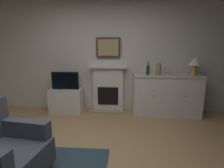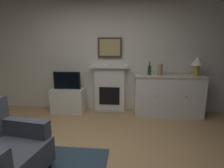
% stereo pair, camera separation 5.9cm
% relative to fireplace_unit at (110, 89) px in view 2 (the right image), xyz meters
% --- Properties ---
extents(wall_rear, '(5.83, 0.06, 2.72)m').
position_rel_fireplace_unit_xyz_m(wall_rear, '(-0.13, 0.13, 0.81)').
color(wall_rear, silver).
rests_on(wall_rear, ground_plane).
extents(fireplace_unit, '(0.87, 0.30, 1.10)m').
position_rel_fireplace_unit_xyz_m(fireplace_unit, '(0.00, 0.00, 0.00)').
color(fireplace_unit, white).
rests_on(fireplace_unit, ground_plane).
extents(framed_picture, '(0.55, 0.04, 0.45)m').
position_rel_fireplace_unit_xyz_m(framed_picture, '(0.00, 0.05, 0.96)').
color(framed_picture, '#473323').
extents(sideboard_cabinet, '(1.49, 0.49, 0.92)m').
position_rel_fireplace_unit_xyz_m(sideboard_cabinet, '(1.33, -0.18, -0.09)').
color(sideboard_cabinet, white).
rests_on(sideboard_cabinet, ground_plane).
extents(table_lamp, '(0.26, 0.26, 0.40)m').
position_rel_fireplace_unit_xyz_m(table_lamp, '(1.88, -0.18, 0.65)').
color(table_lamp, '#B79338').
rests_on(table_lamp, sideboard_cabinet).
extents(wine_bottle, '(0.08, 0.08, 0.29)m').
position_rel_fireplace_unit_xyz_m(wine_bottle, '(0.89, -0.18, 0.48)').
color(wine_bottle, '#193F1E').
rests_on(wine_bottle, sideboard_cabinet).
extents(wine_glass_left, '(0.07, 0.07, 0.16)m').
position_rel_fireplace_unit_xyz_m(wine_glass_left, '(1.26, -0.16, 0.50)').
color(wine_glass_left, silver).
rests_on(wine_glass_left, sideboard_cabinet).
extents(wine_glass_center, '(0.07, 0.07, 0.16)m').
position_rel_fireplace_unit_xyz_m(wine_glass_center, '(1.37, -0.19, 0.50)').
color(wine_glass_center, silver).
rests_on(wine_glass_center, sideboard_cabinet).
extents(wine_glass_right, '(0.07, 0.07, 0.16)m').
position_rel_fireplace_unit_xyz_m(wine_glass_right, '(1.48, -0.22, 0.50)').
color(wine_glass_right, silver).
rests_on(wine_glass_right, sideboard_cabinet).
extents(vase_decorative, '(0.11, 0.11, 0.28)m').
position_rel_fireplace_unit_xyz_m(vase_decorative, '(1.11, -0.23, 0.51)').
color(vase_decorative, '#9E7F5B').
rests_on(vase_decorative, sideboard_cabinet).
extents(tv_cabinet, '(0.75, 0.42, 0.56)m').
position_rel_fireplace_unit_xyz_m(tv_cabinet, '(-0.97, -0.16, -0.27)').
color(tv_cabinet, white).
rests_on(tv_cabinet, ground_plane).
extents(tv_set, '(0.62, 0.07, 0.40)m').
position_rel_fireplace_unit_xyz_m(tv_set, '(-0.98, -0.19, 0.22)').
color(tv_set, black).
rests_on(tv_set, tv_cabinet).
extents(armchair, '(0.91, 0.88, 0.92)m').
position_rel_fireplace_unit_xyz_m(armchair, '(-1.01, -2.41, -0.17)').
color(armchair, '#474C56').
rests_on(armchair, ground_plane).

